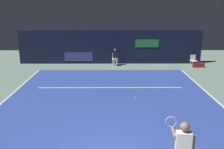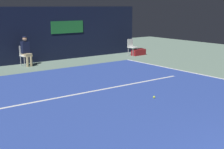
{
  "view_description": "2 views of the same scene",
  "coord_description": "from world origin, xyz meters",
  "px_view_note": "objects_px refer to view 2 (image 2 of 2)",
  "views": [
    {
      "loc": [
        0.01,
        -5.67,
        4.27
      ],
      "look_at": [
        0.08,
        6.26,
        1.05
      ],
      "focal_mm": 39.83,
      "sensor_mm": 36.0,
      "label": 1
    },
    {
      "loc": [
        -5.27,
        -0.93,
        2.65
      ],
      "look_at": [
        0.21,
        6.28,
        0.73
      ],
      "focal_mm": 52.29,
      "sensor_mm": 36.0,
      "label": 2
    }
  ],
  "objects_px": {
    "courtside_chair_near": "(132,46)",
    "line_judge_on_chair": "(26,51)",
    "equipment_bag": "(139,52)",
    "tennis_ball": "(154,97)"
  },
  "relations": [
    {
      "from": "courtside_chair_near",
      "to": "line_judge_on_chair",
      "type": "bearing_deg",
      "value": 175.79
    },
    {
      "from": "courtside_chair_near",
      "to": "equipment_bag",
      "type": "distance_m",
      "value": 0.5
    },
    {
      "from": "line_judge_on_chair",
      "to": "tennis_ball",
      "type": "height_order",
      "value": "line_judge_on_chair"
    },
    {
      "from": "equipment_bag",
      "to": "courtside_chair_near",
      "type": "bearing_deg",
      "value": 144.64
    },
    {
      "from": "line_judge_on_chair",
      "to": "tennis_ball",
      "type": "relative_size",
      "value": 19.41
    },
    {
      "from": "tennis_ball",
      "to": "equipment_bag",
      "type": "distance_m",
      "value": 8.45
    },
    {
      "from": "tennis_ball",
      "to": "equipment_bag",
      "type": "xyz_separation_m",
      "value": [
        5.28,
        6.59,
        0.11
      ]
    },
    {
      "from": "tennis_ball",
      "to": "courtside_chair_near",
      "type": "bearing_deg",
      "value": 53.8
    },
    {
      "from": "line_judge_on_chair",
      "to": "equipment_bag",
      "type": "xyz_separation_m",
      "value": [
        6.14,
        -0.62,
        -0.53
      ]
    },
    {
      "from": "tennis_ball",
      "to": "equipment_bag",
      "type": "relative_size",
      "value": 0.08
    }
  ]
}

